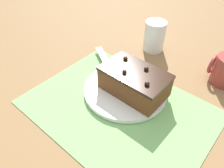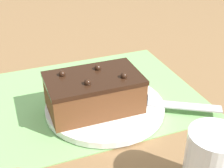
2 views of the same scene
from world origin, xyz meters
name	(u,v)px [view 1 (image 1 of 2)]	position (x,y,z in m)	size (l,w,h in m)	color
ground_plane	(118,108)	(0.00, 0.00, 0.00)	(3.00, 3.00, 0.00)	olive
placemat_woven	(118,108)	(0.00, 0.00, 0.00)	(0.46, 0.34, 0.00)	#7AB266
cake_plate	(126,89)	(0.02, -0.06, 0.01)	(0.23, 0.23, 0.01)	white
chocolate_cake	(134,82)	(0.00, -0.06, 0.05)	(0.17, 0.11, 0.08)	brown
serving_knife	(111,70)	(0.10, -0.09, 0.02)	(0.19, 0.12, 0.01)	black
drinking_glass	(154,36)	(0.09, -0.30, 0.05)	(0.07, 0.07, 0.10)	white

